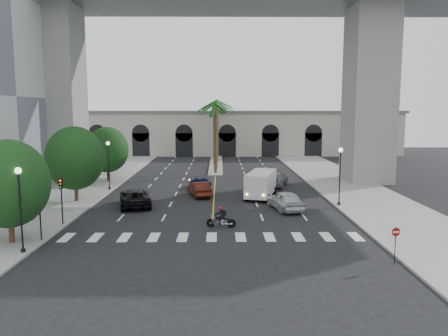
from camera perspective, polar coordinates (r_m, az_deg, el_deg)
ground at (r=31.94m, az=-1.58°, el=-8.24°), size 140.00×140.00×0.00m
sidewalk_left at (r=49.06m, az=-19.09°, el=-2.95°), size 8.00×100.00×0.15m
sidewalk_right at (r=48.72m, az=16.69°, el=-2.92°), size 8.00×100.00×0.15m
median at (r=69.26m, az=-1.05°, el=0.49°), size 2.00×24.00×0.20m
pier_building at (r=85.84m, az=-0.97°, el=4.67°), size 71.00×10.50×8.50m
bridge at (r=53.69m, az=2.61°, el=18.13°), size 75.00×13.00×26.00m
palm_a at (r=58.72m, az=-1.15°, el=8.00°), size 3.20×3.20×10.30m
palm_b at (r=62.72m, az=-1.02°, el=8.23°), size 3.20×3.20×10.60m
palm_c at (r=66.72m, az=-1.25°, el=7.80°), size 3.20×3.20×10.10m
palm_d at (r=70.72m, az=-0.93°, el=8.39°), size 3.20×3.20×10.90m
palm_e at (r=74.72m, az=-1.11°, el=8.00°), size 3.20×3.20×10.40m
palm_f at (r=78.72m, az=-0.86°, el=8.19°), size 3.20×3.20×10.70m
street_tree_near at (r=31.21m, az=-26.34°, el=-1.85°), size 5.20×5.20×6.89m
street_tree_mid at (r=43.15m, az=-18.90°, el=1.21°), size 5.44×5.44×7.21m
street_tree_far at (r=54.65m, az=-14.96°, el=2.31°), size 5.04×5.04×6.68m
lamp_post_left_near at (r=28.89m, az=-25.09°, el=-4.10°), size 0.40×0.40×5.35m
lamp_post_left_far at (r=48.54m, az=-14.85°, el=0.87°), size 0.40×0.40×5.35m
lamp_post_right at (r=40.59m, az=14.91°, el=-0.43°), size 0.40×0.40×5.35m
traffic_signal_near at (r=31.23m, az=-22.95°, el=-4.48°), size 0.25×0.18×3.65m
traffic_signal_far at (r=34.89m, az=-20.47°, el=-3.13°), size 0.25×0.18×3.65m
motorcycle_rider at (r=32.71m, az=-0.26°, el=-6.55°), size 2.21×0.60×1.59m
car_a at (r=38.66m, az=8.01°, el=-4.21°), size 3.07×5.30×1.69m
car_b at (r=44.36m, az=-3.24°, el=-2.75°), size 2.73×4.75×1.48m
car_c at (r=40.56m, az=-11.56°, el=-3.80°), size 3.90×6.18×1.59m
car_d at (r=50.46m, az=6.71°, el=-1.42°), size 3.83×6.14×1.66m
car_e at (r=48.83m, az=-3.11°, el=-1.88°), size 2.86×4.19×1.32m
cargo_van at (r=43.69m, az=4.83°, el=-2.01°), size 3.76×6.40×2.57m
pedestrian_a at (r=37.61m, az=-23.87°, el=-4.78°), size 0.69×0.46×1.85m
pedestrian_b at (r=40.12m, az=-24.68°, el=-4.15°), size 1.08×1.04×1.75m
do_not_enter_sign at (r=26.75m, az=21.51°, el=-8.46°), size 0.52×0.13×2.16m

